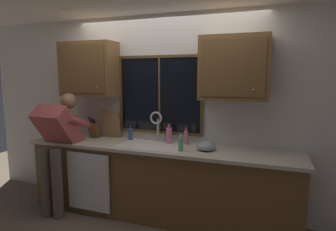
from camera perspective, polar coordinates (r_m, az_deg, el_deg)
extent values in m
cube|color=silver|center=(3.74, -0.15, 0.42)|extent=(5.74, 0.12, 2.55)
cylinder|color=#FFEAB2|center=(3.70, -19.71, 19.60)|extent=(0.14, 0.14, 0.01)
cube|color=black|center=(3.68, -1.69, 4.19)|extent=(1.10, 0.02, 0.95)
cube|color=brown|center=(3.67, -1.78, 11.87)|extent=(1.17, 0.02, 0.04)
cube|color=brown|center=(3.74, -1.71, -3.36)|extent=(1.17, 0.02, 0.04)
cube|color=brown|center=(3.92, -9.51, 4.33)|extent=(0.03, 0.02, 0.95)
cube|color=brown|center=(3.51, 6.93, 3.92)|extent=(0.04, 0.02, 0.95)
cube|color=brown|center=(3.67, -1.76, 4.18)|extent=(0.02, 0.02, 0.95)
cube|color=brown|center=(3.64, -2.08, -13.44)|extent=(3.34, 0.58, 0.88)
cube|color=beige|center=(3.48, -2.25, -6.51)|extent=(3.40, 0.62, 0.04)
cube|color=white|center=(3.75, -15.87, -12.84)|extent=(0.60, 0.02, 0.74)
cube|color=brown|center=(4.00, -15.69, 9.02)|extent=(0.77, 0.33, 0.72)
cube|color=brown|center=(3.86, -17.18, 8.99)|extent=(0.69, 0.01, 0.62)
sphere|color=#B2B2B7|center=(3.72, -14.25, 5.60)|extent=(0.02, 0.02, 0.02)
cube|color=brown|center=(3.28, 13.28, 9.32)|extent=(0.77, 0.33, 0.72)
cube|color=brown|center=(3.11, 12.91, 9.40)|extent=(0.69, 0.01, 0.62)
sphere|color=#B2B2B7|center=(3.09, 17.00, 4.98)|extent=(0.02, 0.02, 0.02)
cube|color=white|center=(3.52, -3.41, -6.19)|extent=(0.80, 0.46, 0.02)
cube|color=beige|center=(3.62, -6.32, -7.42)|extent=(0.36, 0.42, 0.20)
cube|color=beige|center=(3.47, -0.33, -8.08)|extent=(0.36, 0.42, 0.20)
cube|color=white|center=(3.54, -3.39, -7.76)|extent=(0.04, 0.42, 0.20)
cylinder|color=silver|center=(3.68, -2.07, -2.97)|extent=(0.03, 0.03, 0.30)
torus|color=silver|center=(3.59, -2.44, -0.49)|extent=(0.16, 0.02, 0.16)
cylinder|color=silver|center=(3.67, -0.90, -4.59)|extent=(0.03, 0.03, 0.09)
cylinder|color=#595147|center=(3.96, -23.45, -12.32)|extent=(0.13, 0.13, 0.88)
cylinder|color=#595147|center=(3.85, -21.56, -12.80)|extent=(0.13, 0.13, 0.88)
cube|color=#B24C4C|center=(3.85, -21.40, -2.34)|extent=(0.44, 0.52, 0.60)
sphere|color=#A57A5B|center=(3.98, -19.48, 2.77)|extent=(0.21, 0.21, 0.21)
cylinder|color=#B24C4C|center=(4.12, -22.10, -1.01)|extent=(0.09, 0.52, 0.26)
cylinder|color=#B24C4C|center=(3.84, -17.20, -1.40)|extent=(0.09, 0.52, 0.26)
cube|color=brown|center=(4.04, -14.62, -2.89)|extent=(0.12, 0.18, 0.25)
cylinder|color=black|center=(3.98, -15.58, -0.84)|extent=(0.02, 0.05, 0.09)
cylinder|color=black|center=(3.97, -15.15, -0.97)|extent=(0.02, 0.04, 0.08)
cylinder|color=black|center=(3.95, -14.71, -1.10)|extent=(0.02, 0.04, 0.06)
cube|color=#997047|center=(3.97, -11.42, -1.73)|extent=(0.26, 0.10, 0.38)
ellipsoid|color=#8C99A8|center=(3.30, 7.72, -6.16)|extent=(0.23, 0.23, 0.11)
cylinder|color=#59A566|center=(3.24, 2.59, -5.95)|extent=(0.06, 0.06, 0.14)
cylinder|color=silver|center=(3.22, 2.60, -4.35)|extent=(0.02, 0.02, 0.04)
cylinder|color=silver|center=(3.20, 2.51, -3.92)|extent=(0.01, 0.04, 0.01)
cylinder|color=pink|center=(3.55, 3.68, -4.47)|extent=(0.06, 0.06, 0.17)
cylinder|color=#AD5B7A|center=(3.53, 3.69, -2.80)|extent=(0.03, 0.03, 0.04)
cylinder|color=black|center=(3.53, 3.70, -2.37)|extent=(0.03, 0.03, 0.01)
cylinder|color=pink|center=(3.59, 0.20, -4.09)|extent=(0.07, 0.07, 0.20)
cylinder|color=#AD5B7A|center=(3.56, 0.20, -2.13)|extent=(0.03, 0.03, 0.05)
cylinder|color=black|center=(3.56, 0.20, -1.64)|extent=(0.04, 0.04, 0.01)
cylinder|color=#334C8C|center=(3.81, -7.64, -3.76)|extent=(0.06, 0.06, 0.15)
cylinder|color=navy|center=(3.79, -7.67, -2.33)|extent=(0.03, 0.03, 0.04)
cylinder|color=black|center=(3.79, -7.68, -1.96)|extent=(0.03, 0.03, 0.01)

